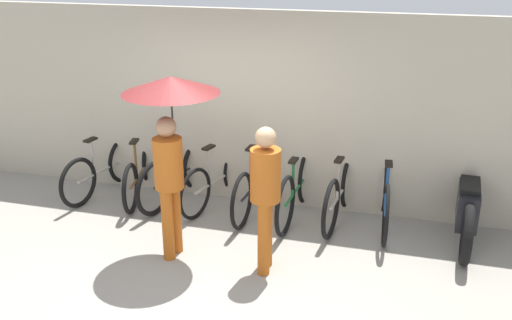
{
  "coord_description": "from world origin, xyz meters",
  "views": [
    {
      "loc": [
        2.12,
        -4.84,
        3.35
      ],
      "look_at": [
        0.48,
        1.08,
        1.0
      ],
      "focal_mm": 40.0,
      "sensor_mm": 36.0,
      "label": 1
    }
  ],
  "objects_px": {
    "parked_bicycle_5": "(297,189)",
    "parked_bicycle_7": "(385,197)",
    "parked_bicycle_1": "(140,172)",
    "pedestrian_center": "(265,190)",
    "pedestrian_leading": "(170,116)",
    "motorcycle": "(467,207)",
    "parked_bicycle_3": "(218,178)",
    "parked_bicycle_0": "(103,169)",
    "parked_bicycle_2": "(178,174)",
    "parked_bicycle_6": "(340,193)",
    "parked_bicycle_4": "(256,183)"
  },
  "relations": [
    {
      "from": "parked_bicycle_5",
      "to": "parked_bicycle_7",
      "type": "bearing_deg",
      "value": -84.22
    },
    {
      "from": "parked_bicycle_1",
      "to": "pedestrian_center",
      "type": "relative_size",
      "value": 1.04
    },
    {
      "from": "pedestrian_leading",
      "to": "motorcycle",
      "type": "bearing_deg",
      "value": 27.32
    },
    {
      "from": "parked_bicycle_3",
      "to": "parked_bicycle_5",
      "type": "distance_m",
      "value": 1.12
    },
    {
      "from": "parked_bicycle_0",
      "to": "parked_bicycle_2",
      "type": "height_order",
      "value": "parked_bicycle_2"
    },
    {
      "from": "pedestrian_leading",
      "to": "pedestrian_center",
      "type": "xyz_separation_m",
      "value": [
        1.08,
        -0.11,
        -0.68
      ]
    },
    {
      "from": "parked_bicycle_3",
      "to": "parked_bicycle_2",
      "type": "bearing_deg",
      "value": 109.42
    },
    {
      "from": "parked_bicycle_0",
      "to": "parked_bicycle_5",
      "type": "xyz_separation_m",
      "value": [
        2.79,
        -0.01,
        0.03
      ]
    },
    {
      "from": "parked_bicycle_1",
      "to": "pedestrian_leading",
      "type": "relative_size",
      "value": 0.83
    },
    {
      "from": "parked_bicycle_5",
      "to": "motorcycle",
      "type": "height_order",
      "value": "parked_bicycle_5"
    },
    {
      "from": "parked_bicycle_6",
      "to": "parked_bicycle_7",
      "type": "distance_m",
      "value": 0.56
    },
    {
      "from": "parked_bicycle_4",
      "to": "parked_bicycle_5",
      "type": "relative_size",
      "value": 1.01
    },
    {
      "from": "motorcycle",
      "to": "parked_bicycle_1",
      "type": "bearing_deg",
      "value": 93.06
    },
    {
      "from": "parked_bicycle_5",
      "to": "pedestrian_leading",
      "type": "relative_size",
      "value": 0.87
    },
    {
      "from": "parked_bicycle_0",
      "to": "pedestrian_leading",
      "type": "height_order",
      "value": "pedestrian_leading"
    },
    {
      "from": "parked_bicycle_2",
      "to": "pedestrian_leading",
      "type": "relative_size",
      "value": 0.84
    },
    {
      "from": "pedestrian_center",
      "to": "parked_bicycle_2",
      "type": "bearing_deg",
      "value": 133.44
    },
    {
      "from": "parked_bicycle_7",
      "to": "parked_bicycle_0",
      "type": "bearing_deg",
      "value": 86.18
    },
    {
      "from": "parked_bicycle_1",
      "to": "parked_bicycle_6",
      "type": "bearing_deg",
      "value": -102.67
    },
    {
      "from": "parked_bicycle_0",
      "to": "parked_bicycle_3",
      "type": "distance_m",
      "value": 1.68
    },
    {
      "from": "parked_bicycle_2",
      "to": "parked_bicycle_5",
      "type": "height_order",
      "value": "parked_bicycle_2"
    },
    {
      "from": "pedestrian_center",
      "to": "motorcycle",
      "type": "relative_size",
      "value": 0.82
    },
    {
      "from": "parked_bicycle_6",
      "to": "motorcycle",
      "type": "bearing_deg",
      "value": -85.18
    },
    {
      "from": "parked_bicycle_6",
      "to": "parked_bicycle_7",
      "type": "relative_size",
      "value": 0.99
    },
    {
      "from": "parked_bicycle_2",
      "to": "parked_bicycle_6",
      "type": "relative_size",
      "value": 1.01
    },
    {
      "from": "parked_bicycle_4",
      "to": "pedestrian_center",
      "type": "height_order",
      "value": "pedestrian_center"
    },
    {
      "from": "parked_bicycle_0",
      "to": "parked_bicycle_6",
      "type": "xyz_separation_m",
      "value": [
        3.34,
        0.04,
        0.02
      ]
    },
    {
      "from": "parked_bicycle_5",
      "to": "parked_bicycle_6",
      "type": "relative_size",
      "value": 1.05
    },
    {
      "from": "parked_bicycle_6",
      "to": "motorcycle",
      "type": "height_order",
      "value": "parked_bicycle_6"
    },
    {
      "from": "parked_bicycle_6",
      "to": "motorcycle",
      "type": "distance_m",
      "value": 1.52
    },
    {
      "from": "parked_bicycle_3",
      "to": "parked_bicycle_7",
      "type": "relative_size",
      "value": 0.97
    },
    {
      "from": "parked_bicycle_1",
      "to": "parked_bicycle_3",
      "type": "relative_size",
      "value": 1.02
    },
    {
      "from": "parked_bicycle_1",
      "to": "parked_bicycle_4",
      "type": "xyz_separation_m",
      "value": [
        1.67,
        -0.0,
        0.02
      ]
    },
    {
      "from": "parked_bicycle_5",
      "to": "parked_bicycle_6",
      "type": "xyz_separation_m",
      "value": [
        0.56,
        0.04,
        -0.01
      ]
    },
    {
      "from": "parked_bicycle_6",
      "to": "pedestrian_center",
      "type": "height_order",
      "value": "pedestrian_center"
    },
    {
      "from": "parked_bicycle_1",
      "to": "pedestrian_leading",
      "type": "height_order",
      "value": "pedestrian_leading"
    },
    {
      "from": "parked_bicycle_4",
      "to": "parked_bicycle_5",
      "type": "bearing_deg",
      "value": -92.8
    },
    {
      "from": "parked_bicycle_5",
      "to": "motorcycle",
      "type": "relative_size",
      "value": 0.89
    },
    {
      "from": "parked_bicycle_1",
      "to": "parked_bicycle_6",
      "type": "relative_size",
      "value": 1.01
    },
    {
      "from": "parked_bicycle_0",
      "to": "parked_bicycle_7",
      "type": "distance_m",
      "value": 3.9
    },
    {
      "from": "parked_bicycle_2",
      "to": "parked_bicycle_5",
      "type": "relative_size",
      "value": 0.96
    },
    {
      "from": "parked_bicycle_0",
      "to": "parked_bicycle_1",
      "type": "relative_size",
      "value": 0.96
    },
    {
      "from": "pedestrian_center",
      "to": "parked_bicycle_3",
      "type": "bearing_deg",
      "value": 120.36
    },
    {
      "from": "parked_bicycle_2",
      "to": "parked_bicycle_1",
      "type": "bearing_deg",
      "value": 103.2
    },
    {
      "from": "parked_bicycle_6",
      "to": "parked_bicycle_0",
      "type": "bearing_deg",
      "value": 96.51
    },
    {
      "from": "parked_bicycle_1",
      "to": "parked_bicycle_7",
      "type": "relative_size",
      "value": 0.99
    },
    {
      "from": "parked_bicycle_3",
      "to": "pedestrian_leading",
      "type": "height_order",
      "value": "pedestrian_leading"
    },
    {
      "from": "parked_bicycle_4",
      "to": "pedestrian_leading",
      "type": "distance_m",
      "value": 1.9
    },
    {
      "from": "pedestrian_leading",
      "to": "parked_bicycle_2",
      "type": "bearing_deg",
      "value": 118.0
    },
    {
      "from": "parked_bicycle_1",
      "to": "parked_bicycle_7",
      "type": "bearing_deg",
      "value": -102.61
    }
  ]
}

